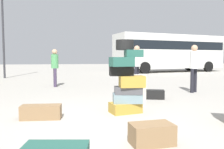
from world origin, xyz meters
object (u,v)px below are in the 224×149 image
(lamp_post, at_px, (2,4))
(person_bearded_onlooker, at_px, (137,63))
(person_tourist_with_camera, at_px, (55,64))
(suitcase_brown_foreground_far, at_px, (152,134))
(person_passerby_in_red, at_px, (194,64))
(parked_bus, at_px, (170,51))
(suitcase_black_right_side, at_px, (153,94))
(suitcase_brown_upright_blue, at_px, (41,112))
(suitcase_cream_behind_tower, at_px, (139,90))
(suitcase_tower, at_px, (126,82))

(lamp_post, bearing_deg, person_bearded_onlooker, -43.31)
(lamp_post, bearing_deg, person_tourist_with_camera, -55.75)
(suitcase_brown_foreground_far, height_order, person_tourist_with_camera, person_tourist_with_camera)
(person_tourist_with_camera, bearing_deg, suitcase_brown_foreground_far, 6.46)
(person_bearded_onlooker, bearing_deg, person_passerby_in_red, 89.77)
(suitcase_brown_foreground_far, height_order, parked_bus, parked_bus)
(lamp_post, bearing_deg, person_passerby_in_red, -41.96)
(suitcase_black_right_side, bearing_deg, suitcase_brown_upright_blue, -133.54)
(suitcase_brown_upright_blue, xyz_separation_m, suitcase_black_right_side, (3.00, 1.68, -0.01))
(person_bearded_onlooker, relative_size, person_passerby_in_red, 1.02)
(person_passerby_in_red, bearing_deg, suitcase_black_right_side, -5.77)
(suitcase_black_right_side, xyz_separation_m, person_tourist_with_camera, (-3.03, 3.48, 0.81))
(suitcase_black_right_side, height_order, person_passerby_in_red, person_passerby_in_red)
(suitcase_brown_upright_blue, relative_size, suitcase_black_right_side, 1.22)
(suitcase_brown_foreground_far, xyz_separation_m, person_bearded_onlooker, (1.46, 5.53, 0.87))
(suitcase_brown_foreground_far, xyz_separation_m, suitcase_black_right_side, (1.31, 3.34, -0.01))
(suitcase_brown_foreground_far, distance_m, person_tourist_with_camera, 7.08)
(suitcase_cream_behind_tower, bearing_deg, parked_bus, 68.02)
(suitcase_cream_behind_tower, relative_size, parked_bus, 0.08)
(person_bearded_onlooker, xyz_separation_m, parked_bus, (6.03, 10.02, 0.82))
(suitcase_brown_upright_blue, distance_m, person_bearded_onlooker, 5.06)
(suitcase_brown_upright_blue, height_order, person_bearded_onlooker, person_bearded_onlooker)
(suitcase_cream_behind_tower, height_order, suitcase_black_right_side, suitcase_cream_behind_tower)
(suitcase_brown_upright_blue, bearing_deg, suitcase_cream_behind_tower, 27.06)
(suitcase_brown_upright_blue, relative_size, person_bearded_onlooker, 0.46)
(suitcase_brown_foreground_far, height_order, lamp_post, lamp_post)
(suitcase_tower, relative_size, suitcase_cream_behind_tower, 2.04)
(person_tourist_with_camera, relative_size, parked_bus, 0.16)
(lamp_post, bearing_deg, suitcase_brown_upright_blue, -71.74)
(suitcase_brown_foreground_far, relative_size, person_bearded_onlooker, 0.35)
(suitcase_tower, bearing_deg, person_tourist_with_camera, 110.04)
(suitcase_brown_foreground_far, relative_size, person_passerby_in_red, 0.36)
(suitcase_tower, xyz_separation_m, suitcase_brown_upright_blue, (-1.79, -0.17, -0.54))
(person_bearded_onlooker, height_order, person_passerby_in_red, person_bearded_onlooker)
(person_tourist_with_camera, bearing_deg, lamp_post, -153.46)
(suitcase_brown_upright_blue, relative_size, person_tourist_with_camera, 0.49)
(suitcase_tower, height_order, lamp_post, lamp_post)
(person_passerby_in_red, height_order, parked_bus, parked_bus)
(suitcase_brown_foreground_far, height_order, suitcase_brown_upright_blue, suitcase_brown_foreground_far)
(suitcase_tower, distance_m, suitcase_brown_upright_blue, 1.87)
(suitcase_cream_behind_tower, distance_m, suitcase_black_right_side, 1.05)
(suitcase_brown_upright_blue, xyz_separation_m, lamp_post, (-3.27, 9.92, 4.22))
(person_tourist_with_camera, bearing_deg, suitcase_brown_upright_blue, -7.34)
(suitcase_tower, height_order, suitcase_black_right_side, suitcase_tower)
(parked_bus, distance_m, lamp_post, 13.31)
(suitcase_tower, relative_size, suitcase_brown_foreground_far, 2.70)
(suitcase_tower, bearing_deg, suitcase_brown_upright_blue, -174.68)
(suitcase_black_right_side, distance_m, parked_bus, 13.79)
(suitcase_cream_behind_tower, height_order, person_bearded_onlooker, person_bearded_onlooker)
(parked_bus, bearing_deg, person_passerby_in_red, -122.03)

